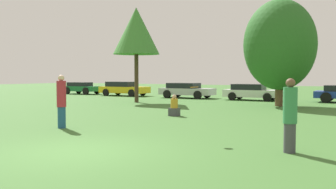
{
  "coord_description": "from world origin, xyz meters",
  "views": [
    {
      "loc": [
        6.63,
        -7.03,
        1.91
      ],
      "look_at": [
        0.58,
        3.48,
        1.28
      ],
      "focal_mm": 40.81,
      "sensor_mm": 36.0,
      "label": 1
    }
  ],
  "objects_px": {
    "parked_car_yellow": "(124,88)",
    "parked_car_green": "(82,88)",
    "person_thrower": "(61,101)",
    "person_catcher": "(290,115)",
    "parked_car_white": "(252,92)",
    "tree_0": "(136,31)",
    "frisbee": "(194,87)",
    "parked_car_silver": "(186,90)",
    "tree_1": "(280,45)",
    "bystander_sitting": "(174,107)"
  },
  "relations": [
    {
      "from": "frisbee",
      "to": "parked_car_white",
      "type": "height_order",
      "value": "frisbee"
    },
    {
      "from": "parked_car_yellow",
      "to": "parked_car_white",
      "type": "bearing_deg",
      "value": -1.56
    },
    {
      "from": "tree_1",
      "to": "parked_car_yellow",
      "type": "distance_m",
      "value": 16.03
    },
    {
      "from": "bystander_sitting",
      "to": "tree_0",
      "type": "relative_size",
      "value": 0.15
    },
    {
      "from": "person_thrower",
      "to": "person_catcher",
      "type": "height_order",
      "value": "person_thrower"
    },
    {
      "from": "person_catcher",
      "to": "tree_0",
      "type": "bearing_deg",
      "value": -40.7
    },
    {
      "from": "person_thrower",
      "to": "frisbee",
      "type": "xyz_separation_m",
      "value": [
        5.2,
        0.13,
        0.58
      ]
    },
    {
      "from": "tree_0",
      "to": "parked_car_silver",
      "type": "bearing_deg",
      "value": 83.53
    },
    {
      "from": "person_catcher",
      "to": "bystander_sitting",
      "type": "height_order",
      "value": "person_catcher"
    },
    {
      "from": "parked_car_white",
      "to": "frisbee",
      "type": "bearing_deg",
      "value": -78.83
    },
    {
      "from": "parked_car_silver",
      "to": "frisbee",
      "type": "bearing_deg",
      "value": -63.4
    },
    {
      "from": "tree_1",
      "to": "parked_car_green",
      "type": "bearing_deg",
      "value": 166.18
    },
    {
      "from": "person_thrower",
      "to": "tree_0",
      "type": "relative_size",
      "value": 0.29
    },
    {
      "from": "tree_1",
      "to": "parked_car_green",
      "type": "distance_m",
      "value": 21.37
    },
    {
      "from": "person_catcher",
      "to": "tree_1",
      "type": "distance_m",
      "value": 14.57
    },
    {
      "from": "person_thrower",
      "to": "parked_car_silver",
      "type": "height_order",
      "value": "person_thrower"
    },
    {
      "from": "person_catcher",
      "to": "tree_0",
      "type": "xyz_separation_m",
      "value": [
        -12.96,
        12.2,
        3.96
      ]
    },
    {
      "from": "parked_car_green",
      "to": "parked_car_silver",
      "type": "height_order",
      "value": "parked_car_silver"
    },
    {
      "from": "parked_car_green",
      "to": "parked_car_silver",
      "type": "xyz_separation_m",
      "value": [
        11.92,
        -0.54,
        0.02
      ]
    },
    {
      "from": "parked_car_green",
      "to": "parked_car_white",
      "type": "relative_size",
      "value": 0.91
    },
    {
      "from": "frisbee",
      "to": "parked_car_silver",
      "type": "bearing_deg",
      "value": 117.86
    },
    {
      "from": "person_catcher",
      "to": "frisbee",
      "type": "height_order",
      "value": "person_catcher"
    },
    {
      "from": "person_catcher",
      "to": "tree_0",
      "type": "relative_size",
      "value": 0.28
    },
    {
      "from": "tree_1",
      "to": "tree_0",
      "type": "bearing_deg",
      "value": -170.04
    },
    {
      "from": "bystander_sitting",
      "to": "parked_car_green",
      "type": "xyz_separation_m",
      "value": [
        -17.69,
        12.98,
        0.24
      ]
    },
    {
      "from": "parked_car_yellow",
      "to": "parked_car_green",
      "type": "bearing_deg",
      "value": 174.02
    },
    {
      "from": "tree_0",
      "to": "tree_1",
      "type": "height_order",
      "value": "tree_0"
    },
    {
      "from": "parked_car_green",
      "to": "person_thrower",
      "type": "bearing_deg",
      "value": -50.18
    },
    {
      "from": "person_thrower",
      "to": "tree_1",
      "type": "bearing_deg",
      "value": 74.54
    },
    {
      "from": "frisbee",
      "to": "parked_car_green",
      "type": "distance_m",
      "value": 28.2
    },
    {
      "from": "person_thrower",
      "to": "parked_car_white",
      "type": "relative_size",
      "value": 0.45
    },
    {
      "from": "parked_car_green",
      "to": "parked_car_yellow",
      "type": "bearing_deg",
      "value": -5.98
    },
    {
      "from": "parked_car_white",
      "to": "parked_car_yellow",
      "type": "bearing_deg",
      "value": 178.44
    },
    {
      "from": "person_thrower",
      "to": "parked_car_green",
      "type": "bearing_deg",
      "value": 133.65
    },
    {
      "from": "frisbee",
      "to": "tree_1",
      "type": "relative_size",
      "value": 0.04
    },
    {
      "from": "frisbee",
      "to": "tree_0",
      "type": "xyz_separation_m",
      "value": [
        -10.13,
        11.71,
        3.34
      ]
    },
    {
      "from": "tree_0",
      "to": "parked_car_silver",
      "type": "distance_m",
      "value": 7.49
    },
    {
      "from": "person_thrower",
      "to": "person_catcher",
      "type": "distance_m",
      "value": 8.03
    },
    {
      "from": "person_catcher",
      "to": "tree_1",
      "type": "height_order",
      "value": "tree_1"
    },
    {
      "from": "person_catcher",
      "to": "tree_1",
      "type": "xyz_separation_m",
      "value": [
        -3.64,
        13.84,
        2.77
      ]
    },
    {
      "from": "person_catcher",
      "to": "parked_car_silver",
      "type": "xyz_separation_m",
      "value": [
        -12.27,
        18.34,
        -0.26
      ]
    },
    {
      "from": "parked_car_yellow",
      "to": "parked_car_white",
      "type": "height_order",
      "value": "parked_car_yellow"
    },
    {
      "from": "tree_0",
      "to": "parked_car_green",
      "type": "xyz_separation_m",
      "value": [
        -11.22,
        6.69,
        -4.25
      ]
    },
    {
      "from": "person_catcher",
      "to": "bystander_sitting",
      "type": "bearing_deg",
      "value": -39.7
    },
    {
      "from": "parked_car_green",
      "to": "person_catcher",
      "type": "bearing_deg",
      "value": -39.26
    },
    {
      "from": "person_catcher",
      "to": "parked_car_white",
      "type": "relative_size",
      "value": 0.43
    },
    {
      "from": "person_thrower",
      "to": "parked_car_green",
      "type": "relative_size",
      "value": 0.49
    },
    {
      "from": "tree_0",
      "to": "parked_car_white",
      "type": "bearing_deg",
      "value": 44.93
    },
    {
      "from": "parked_car_yellow",
      "to": "person_catcher",
      "type": "bearing_deg",
      "value": -45.87
    },
    {
      "from": "person_catcher",
      "to": "parked_car_silver",
      "type": "distance_m",
      "value": 22.07
    }
  ]
}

